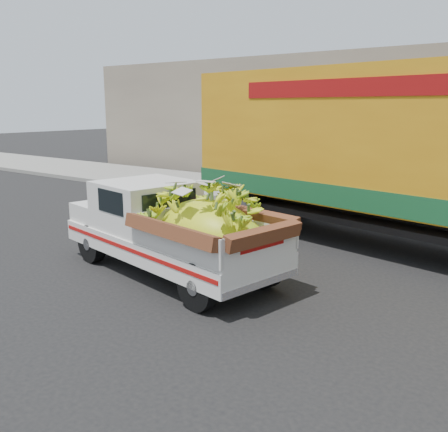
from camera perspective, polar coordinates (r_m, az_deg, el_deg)
The scene contains 5 objects.
ground at distance 8.50m, azimuth 5.63°, elevation -8.28°, with size 100.00×100.00×0.00m, color black.
curb at distance 13.67m, azimuth 18.58°, elevation -0.56°, with size 60.00×0.25×0.15m, color gray.
sidewalk at distance 15.65m, azimuth 21.03°, elevation 0.82°, with size 60.00×4.00×0.14m, color gray.
building_left at distance 23.99m, azimuth 6.71°, elevation 11.18°, with size 18.00×6.00×5.00m, color gray.
pickup_truck at distance 8.76m, azimuth -4.92°, elevation -1.66°, with size 4.85×2.50×1.62m.
Camera 1 is at (4.08, -6.83, 3.00)m, focal length 40.00 mm.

